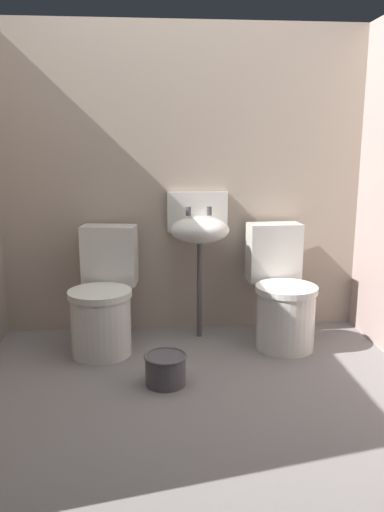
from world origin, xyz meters
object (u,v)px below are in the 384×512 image
toilet_left (104,301)px  toilet_right (282,297)px  sink (199,229)px  bucket (166,369)px

toilet_left → toilet_right: 1.17m
toilet_left → sink: sink is taller
sink → bucket: size_ratio=4.09×
toilet_left → sink: size_ratio=0.79×
bucket → toilet_right: bearing=34.4°
toilet_left → toilet_right: same height
toilet_right → bucket: toilet_right is taller
bucket → toilet_left: bearing=125.0°
toilet_right → sink: 0.71m
sink → bucket: sink is taller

